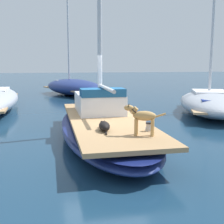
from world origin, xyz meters
TOP-DOWN VIEW (x-y plane):
  - ground_plane at (0.00, 0.00)m, footprint 120.00×120.00m
  - sailboat_main at (0.00, 0.00)m, footprint 2.56×7.25m
  - cabin_house at (-0.01, 1.12)m, footprint 1.41×2.23m
  - dog_black at (-0.30, -1.54)m, footprint 0.30×0.95m
  - dog_tan at (0.45, -2.19)m, footprint 0.89×0.46m
  - deck_winch at (0.73, -1.82)m, footprint 0.16×0.16m
  - moored_boat_starboard_side at (5.39, 3.50)m, footprint 4.55×6.57m
  - moored_boat_far_astern at (-0.02, 12.73)m, footprint 5.01×6.57m

SIDE VIEW (x-z plane):
  - ground_plane at x=0.00m, z-range 0.00..0.00m
  - sailboat_main at x=0.00m, z-range 0.01..0.67m
  - moored_boat_starboard_side at x=5.39m, z-range -3.02..4.09m
  - moored_boat_far_astern at x=-0.02m, z-range -3.31..4.48m
  - deck_winch at x=0.73m, z-range 0.65..0.86m
  - dog_black at x=-0.30m, z-range 0.66..0.88m
  - cabin_house at x=-0.01m, z-range 0.59..1.43m
  - dog_tan at x=0.45m, z-range 0.73..1.43m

